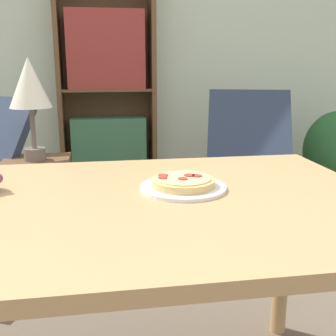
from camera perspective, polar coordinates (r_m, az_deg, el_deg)
wall_back at (r=3.65m, az=-8.30°, el=17.61°), size 8.00×0.05×2.60m
dining_table at (r=1.12m, az=-4.11°, el=-8.46°), size 1.32×0.89×0.72m
pizza_on_plate at (r=1.17m, az=2.06°, el=-2.22°), size 0.24×0.24×0.04m
lounge_chair_far at (r=2.88m, az=10.99°, el=-1.92°), size 0.74×0.89×0.88m
bookshelf at (r=3.49m, az=-8.21°, el=9.22°), size 0.77×0.28×1.71m
side_table at (r=2.36m, az=-17.01°, el=-5.79°), size 0.34×0.34×0.58m
table_lamp at (r=2.23m, az=-18.23°, el=10.29°), size 0.21×0.21×0.52m
potted_plant_floor at (r=3.60m, az=21.82°, el=1.82°), size 0.53×0.45×0.70m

